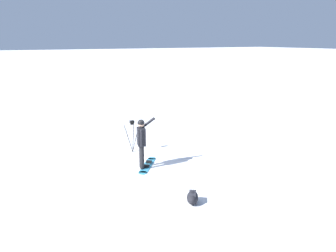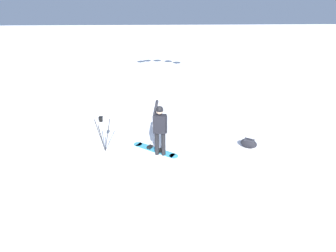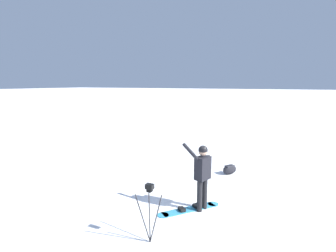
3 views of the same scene
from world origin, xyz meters
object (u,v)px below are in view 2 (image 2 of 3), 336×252
at_px(snowboard, 155,150).
at_px(camera_tripod, 102,127).
at_px(snowboarder, 160,126).
at_px(gear_bag_large, 249,143).

xyz_separation_m(snowboard, camera_tripod, (1.72, -0.20, 0.90)).
distance_m(snowboard, camera_tripod, 1.95).
relative_size(snowboarder, gear_bag_large, 2.78).
bearing_deg(snowboarder, snowboard, -61.64).
bearing_deg(camera_tripod, gear_bag_large, 174.47).
height_order(snowboarder, camera_tripod, snowboarder).
bearing_deg(snowboard, camera_tripod, -6.69).
bearing_deg(snowboarder, camera_tripod, -14.72).
height_order(gear_bag_large, camera_tripod, camera_tripod).
bearing_deg(snowboard, gear_bag_large, 175.08).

